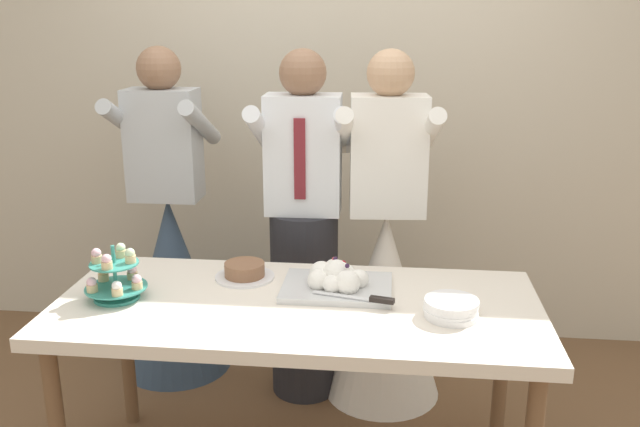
# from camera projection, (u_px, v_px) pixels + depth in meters

# --- Properties ---
(rear_wall) EXTENTS (5.20, 0.10, 2.90)m
(rear_wall) POSITION_uv_depth(u_px,v_px,m) (333.00, 81.00, 3.68)
(rear_wall) COLOR beige
(rear_wall) RESTS_ON ground_plane
(dessert_table) EXTENTS (1.80, 0.80, 0.78)m
(dessert_table) POSITION_uv_depth(u_px,v_px,m) (297.00, 320.00, 2.52)
(dessert_table) COLOR silver
(dessert_table) RESTS_ON ground_plane
(cupcake_stand) EXTENTS (0.23, 0.23, 0.21)m
(cupcake_stand) POSITION_uv_depth(u_px,v_px,m) (116.00, 278.00, 2.51)
(cupcake_stand) COLOR teal
(cupcake_stand) RESTS_ON dessert_table
(main_cake_tray) EXTENTS (0.43, 0.33, 0.13)m
(main_cake_tray) POSITION_uv_depth(u_px,v_px,m) (337.00, 280.00, 2.59)
(main_cake_tray) COLOR silver
(main_cake_tray) RESTS_ON dessert_table
(plate_stack) EXTENTS (0.20, 0.20, 0.07)m
(plate_stack) POSITION_uv_depth(u_px,v_px,m) (451.00, 308.00, 2.37)
(plate_stack) COLOR white
(plate_stack) RESTS_ON dessert_table
(round_cake) EXTENTS (0.24, 0.24, 0.06)m
(round_cake) POSITION_uv_depth(u_px,v_px,m) (245.00, 271.00, 2.72)
(round_cake) COLOR white
(round_cake) RESTS_ON dessert_table
(person_groom) EXTENTS (0.47, 0.49, 1.66)m
(person_groom) POSITION_uv_depth(u_px,v_px,m) (304.00, 247.00, 3.17)
(person_groom) COLOR #232328
(person_groom) RESTS_ON ground_plane
(person_bride) EXTENTS (0.56, 0.56, 1.66)m
(person_bride) POSITION_uv_depth(u_px,v_px,m) (385.00, 281.00, 3.19)
(person_bride) COLOR white
(person_bride) RESTS_ON ground_plane
(person_guest) EXTENTS (0.56, 0.56, 1.66)m
(person_guest) POSITION_uv_depth(u_px,v_px,m) (172.00, 262.00, 3.44)
(person_guest) COLOR #334760
(person_guest) RESTS_ON ground_plane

